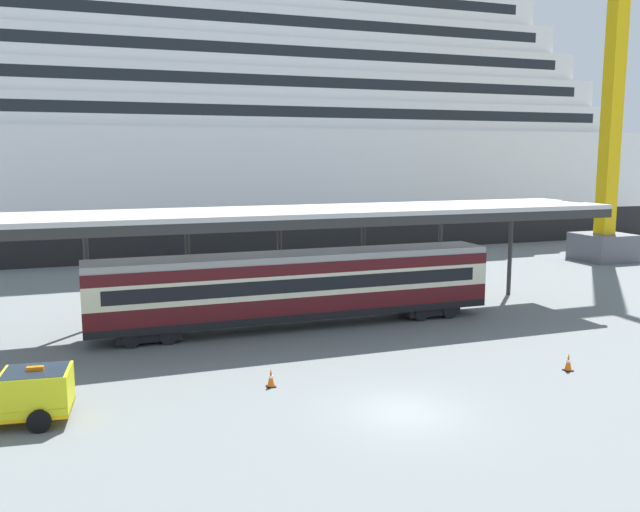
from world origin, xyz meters
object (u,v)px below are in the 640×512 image
object	(u,v)px
traffic_cone_near	(271,378)
traffic_cone_mid	(568,362)
cruise_ship	(33,108)
service_truck	(8,397)
dockside_crane	(622,66)
train_carriage	(297,286)

from	to	relation	value
traffic_cone_near	traffic_cone_mid	world-z (taller)	traffic_cone_mid
traffic_cone_near	cruise_ship	bearing A→B (deg)	102.85
service_truck	dockside_crane	size ratio (longest dim) A/B	0.09
traffic_cone_near	traffic_cone_mid	bearing A→B (deg)	-10.73
traffic_cone_near	traffic_cone_mid	distance (m)	13.00
traffic_cone_mid	dockside_crane	xyz separation A→B (m)	(24.70, 24.01, 16.51)
service_truck	traffic_cone_mid	distance (m)	22.49
traffic_cone_mid	traffic_cone_near	bearing A→B (deg)	169.27
train_carriage	traffic_cone_near	distance (m)	9.72
train_carriage	dockside_crane	world-z (taller)	dockside_crane
cruise_ship	service_truck	size ratio (longest dim) A/B	24.38
service_truck	dockside_crane	distance (m)	54.41
dockside_crane	traffic_cone_mid	bearing A→B (deg)	-135.81
train_carriage	service_truck	bearing A→B (deg)	-145.68
traffic_cone_near	traffic_cone_mid	xyz separation A→B (m)	(12.77, -2.42, 0.02)
train_carriage	traffic_cone_near	bearing A→B (deg)	-114.11
cruise_ship	train_carriage	size ratio (longest dim) A/B	5.95
dockside_crane	traffic_cone_near	bearing A→B (deg)	-150.05
traffic_cone_near	traffic_cone_mid	size ratio (longest dim) A/B	0.96
traffic_cone_mid	dockside_crane	size ratio (longest dim) A/B	0.01
cruise_ship	service_truck	world-z (taller)	cruise_ship
traffic_cone_mid	dockside_crane	bearing A→B (deg)	44.19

